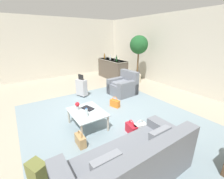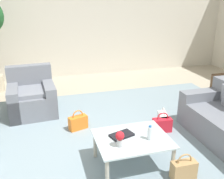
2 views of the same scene
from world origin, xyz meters
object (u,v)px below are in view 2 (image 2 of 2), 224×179
object	(u,v)px
water_bottle	(150,133)
handbag_white	(163,120)
coffee_table_book	(122,135)
handbag_tan	(184,169)
coffee_table	(132,141)
handbag_red	(162,125)
armchair	(32,98)
handbag_orange	(78,122)
flower_vase	(120,138)

from	to	relation	value
water_bottle	handbag_white	size ratio (longest dim) A/B	0.57
coffee_table_book	handbag_tan	distance (m)	0.89
coffee_table	handbag_red	distance (m)	1.13
armchair	coffee_table	size ratio (longest dim) A/B	1.00
water_bottle	handbag_tan	distance (m)	0.61
coffee_table_book	water_bottle	bearing A→B (deg)	-46.46
water_bottle	coffee_table_book	world-z (taller)	water_bottle
water_bottle	coffee_table_book	bearing A→B (deg)	150.64
handbag_red	handbag_tan	distance (m)	1.19
coffee_table_book	handbag_orange	size ratio (longest dim) A/B	0.85
armchair	flower_vase	xyz separation A→B (m)	(1.08, -2.32, 0.25)
handbag_white	handbag_orange	world-z (taller)	same
armchair	handbag_red	world-z (taller)	armchair
armchair	handbag_red	size ratio (longest dim) A/B	2.68
coffee_table_book	handbag_red	world-z (taller)	coffee_table_book
handbag_tan	water_bottle	bearing A→B (deg)	136.74
water_bottle	flower_vase	xyz separation A→B (m)	(-0.42, -0.05, 0.03)
armchair	water_bottle	world-z (taller)	armchair
flower_vase	handbag_tan	size ratio (longest dim) A/B	0.57
water_bottle	handbag_red	distance (m)	1.11
coffee_table	water_bottle	bearing A→B (deg)	-26.57
handbag_red	handbag_white	distance (m)	0.20
coffee_table	armchair	bearing A→B (deg)	121.00
flower_vase	handbag_red	distance (m)	1.43
coffee_table_book	handbag_tan	xyz separation A→B (m)	(0.66, -0.50, -0.32)
coffee_table_book	handbag_white	world-z (taller)	coffee_table_book
handbag_red	handbag_orange	size ratio (longest dim) A/B	1.00
coffee_table	handbag_tan	xyz separation A→B (m)	(0.54, -0.42, -0.25)
handbag_tan	handbag_white	bearing A→B (deg)	73.87
armchair	handbag_tan	bearing A→B (deg)	-54.55
coffee_table	handbag_white	distance (m)	1.32
handbag_white	handbag_orange	xyz separation A→B (m)	(-1.47, 0.31, 0.00)
coffee_table_book	handbag_white	size ratio (longest dim) A/B	0.85
handbag_tan	handbag_orange	world-z (taller)	same
coffee_table	flower_vase	bearing A→B (deg)	-145.71
water_bottle	flower_vase	world-z (taller)	flower_vase
handbag_orange	flower_vase	bearing A→B (deg)	-76.71
armchair	coffee_table_book	distance (m)	2.41
armchair	handbag_tan	size ratio (longest dim) A/B	2.68
water_bottle	coffee_table_book	xyz separation A→B (m)	(-0.32, 0.18, -0.08)
coffee_table	flower_vase	size ratio (longest dim) A/B	4.70
coffee_table	coffee_table_book	world-z (taller)	coffee_table_book
water_bottle	handbag_red	world-z (taller)	water_bottle
coffee_table	handbag_tan	world-z (taller)	coffee_table
coffee_table	water_bottle	distance (m)	0.27
armchair	coffee_table	bearing A→B (deg)	-59.00
coffee_table	flower_vase	world-z (taller)	flower_vase
handbag_white	handbag_red	bearing A→B (deg)	-120.36
flower_vase	handbag_red	size ratio (longest dim) A/B	0.57
handbag_tan	handbag_white	distance (m)	1.38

